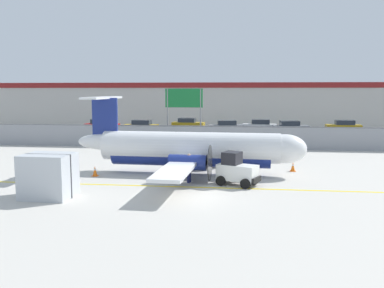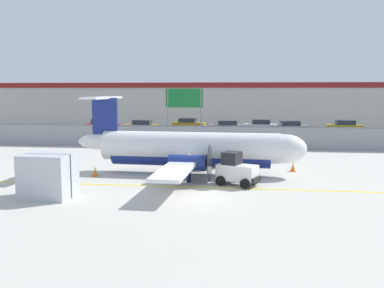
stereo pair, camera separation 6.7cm
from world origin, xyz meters
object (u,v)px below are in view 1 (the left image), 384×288
Objects in this scene: traffic_cone_near_right at (95,171)px; parked_car_0 at (102,126)px; ground_crew_worker at (189,166)px; cargo_container at (48,176)px; traffic_cone_near_left at (241,171)px; parked_car_1 at (141,126)px; parked_car_6 at (344,127)px; commuter_airplane at (194,149)px; highway_sign at (184,103)px; parked_car_4 at (260,126)px; baggage_tug at (237,170)px; parked_car_3 at (226,127)px; parked_car_5 at (290,127)px; parked_car_2 at (188,124)px; traffic_cone_far_left at (293,167)px.

parked_car_0 reaches higher than traffic_cone_near_right.
ground_crew_worker is 7.82m from cargo_container.
parked_car_1 reaches higher than traffic_cone_near_left.
parked_car_6 is at bearing 60.11° from cargo_container.
commuter_airplane is at bearing 14.07° from traffic_cone_near_right.
highway_sign is at bearing 103.12° from commuter_airplane.
traffic_cone_near_left is (2.96, 2.35, -0.64)m from ground_crew_worker.
parked_car_4 is 10.20m from parked_car_6.
commuter_airplane reaches higher than baggage_tug.
ground_crew_worker and parked_car_1 have the same top height.
ground_crew_worker is 0.39× the size of parked_car_3.
commuter_airplane is 9.53m from cargo_container.
cargo_container is 11.62m from traffic_cone_near_left.
highway_sign is (3.90, 20.71, 3.04)m from cargo_container.
parked_car_4 is (11.16, 28.78, 0.58)m from traffic_cone_near_right.
traffic_cone_near_left is at bearing 88.91° from parked_car_4.
parked_car_1 is 18.19m from parked_car_5.
traffic_cone_near_left is at bearing -70.89° from parked_car_2.
parked_car_0 and parked_car_2 have the same top height.
traffic_cone_far_left is (3.63, 4.61, -0.54)m from baggage_tug.
traffic_cone_near_left is at bearing -120.94° from ground_crew_worker.
highway_sign is at bearing 39.58° from parked_car_6.
highway_sign reaches higher than commuter_airplane.
highway_sign reaches higher than parked_car_0.
commuter_airplane is 3.68× the size of parked_car_5.
cargo_container is 21.29m from highway_sign.
parked_car_3 reaches higher than traffic_cone_near_left.
commuter_airplane is at bearing -76.40° from parked_car_2.
parked_car_3 is (-1.85, 28.18, 0.04)m from baggage_tug.
traffic_cone_near_right is 30.64m from parked_car_5.
parked_car_1 is at bearing -134.60° from parked_car_2.
parked_car_2 and parked_car_6 have the same top height.
parked_car_2 is 0.79× the size of highway_sign.
traffic_cone_far_left is (6.40, 1.61, -1.29)m from commuter_airplane.
parked_car_5 is at bearing 101.95° from baggage_tug.
traffic_cone_far_left is 24.21m from parked_car_3.
parked_car_0 is at bearing 136.54° from highway_sign.
traffic_cone_near_left is 1.00× the size of traffic_cone_near_right.
parked_car_4 is (-1.31, 25.64, 0.58)m from traffic_cone_far_left.
ground_crew_worker is 16.90m from highway_sign.
parked_car_1 is (-9.52, 24.58, -0.71)m from commuter_airplane.
traffic_cone_far_left is at bearing 73.29° from parked_car_6.
traffic_cone_near_left is at bearing -68.32° from highway_sign.
parked_car_4 is at bearing 68.81° from traffic_cone_near_right.
parked_car_1 is 0.98× the size of parked_car_2.
cargo_container reaches higher than baggage_tug.
commuter_airplane is 29.34m from parked_car_2.
parked_car_5 is at bearing 77.49° from traffic_cone_near_left.
parked_car_3 is (6.99, 26.71, 0.58)m from traffic_cone_near_right.
parked_car_4 is (5.08, 27.25, -0.71)m from commuter_airplane.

